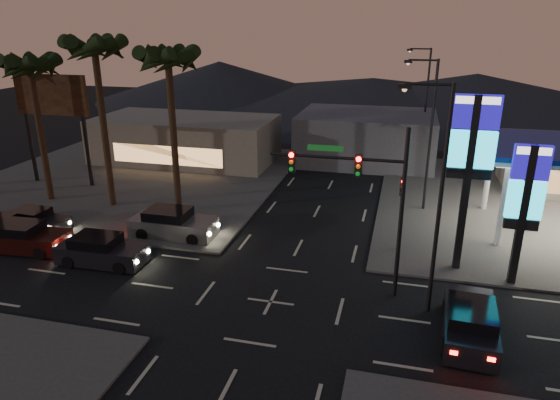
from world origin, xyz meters
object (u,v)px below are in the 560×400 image
(pylon_sign_tall, at_px, (471,149))
(car_lane_b_front, at_px, (173,224))
(suv_station, at_px, (470,322))
(car_lane_a_mid, at_px, (24,238))
(pylon_sign_short, at_px, (526,195))
(traffic_signal_mast, at_px, (363,187))
(car_lane_b_mid, at_px, (35,221))
(car_lane_a_front, at_px, (101,251))

(pylon_sign_tall, relative_size, car_lane_b_front, 1.73)
(pylon_sign_tall, distance_m, suv_station, 8.38)
(suv_station, bearing_deg, car_lane_a_mid, 173.53)
(pylon_sign_short, height_order, car_lane_b_front, pylon_sign_short)
(car_lane_a_mid, bearing_deg, traffic_signal_mast, 0.05)
(car_lane_b_front, xyz_separation_m, car_lane_b_mid, (-8.60, -1.34, -0.14))
(pylon_sign_tall, relative_size, traffic_signal_mast, 1.12)
(pylon_sign_tall, height_order, suv_station, pylon_sign_tall)
(car_lane_a_front, bearing_deg, traffic_signal_mast, 1.73)
(car_lane_b_front, bearing_deg, traffic_signal_mast, -18.50)
(traffic_signal_mast, distance_m, car_lane_b_front, 12.80)
(pylon_sign_short, bearing_deg, car_lane_a_mid, -174.43)
(traffic_signal_mast, relative_size, car_lane_a_mid, 1.60)
(traffic_signal_mast, relative_size, car_lane_b_front, 1.53)
(car_lane_a_mid, relative_size, car_lane_b_front, 0.96)
(pylon_sign_short, relative_size, car_lane_b_front, 1.34)
(pylon_sign_tall, distance_m, car_lane_b_front, 17.07)
(traffic_signal_mast, distance_m, car_lane_b_mid, 20.65)
(car_lane_a_mid, xyz_separation_m, car_lane_b_mid, (-1.33, 2.48, -0.10))
(car_lane_a_mid, xyz_separation_m, suv_station, (23.43, -2.66, -0.00))
(traffic_signal_mast, bearing_deg, car_lane_a_front, -178.27)
(car_lane_a_mid, bearing_deg, suv_station, -6.47)
(car_lane_b_mid, bearing_deg, traffic_signal_mast, -7.04)
(pylon_sign_tall, height_order, car_lane_b_mid, pylon_sign_tall)
(pylon_sign_short, distance_m, traffic_signal_mast, 7.69)
(suv_station, bearing_deg, traffic_signal_mast, 150.76)
(pylon_sign_short, xyz_separation_m, car_lane_b_mid, (-27.23, -0.04, -4.02))
(pylon_sign_tall, distance_m, car_lane_a_mid, 24.33)
(car_lane_b_mid, height_order, suv_station, suv_station)
(traffic_signal_mast, bearing_deg, pylon_sign_tall, 36.52)
(car_lane_a_front, height_order, car_lane_b_front, car_lane_b_front)
(pylon_sign_tall, height_order, car_lane_a_front, pylon_sign_tall)
(car_lane_b_mid, bearing_deg, suv_station, -11.73)
(pylon_sign_short, bearing_deg, car_lane_b_mid, -179.91)
(car_lane_a_mid, height_order, suv_station, car_lane_a_mid)
(pylon_sign_short, height_order, car_lane_a_front, pylon_sign_short)
(car_lane_a_front, xyz_separation_m, car_lane_a_mid, (-5.16, 0.39, 0.02))
(car_lane_b_mid, distance_m, suv_station, 25.29)
(suv_station, bearing_deg, pylon_sign_short, 64.57)
(car_lane_a_front, relative_size, car_lane_a_mid, 0.97)
(pylon_sign_short, xyz_separation_m, car_lane_a_mid, (-25.90, -2.53, -3.92))
(pylon_sign_tall, distance_m, pylon_sign_short, 3.20)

